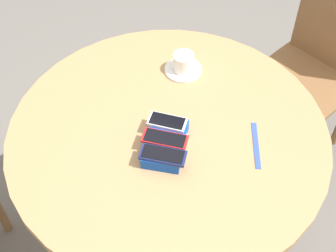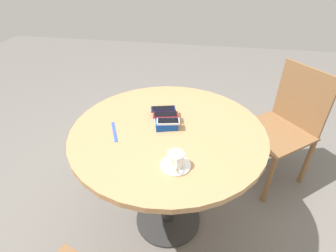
% 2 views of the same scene
% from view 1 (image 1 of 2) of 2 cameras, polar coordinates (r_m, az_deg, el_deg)
% --- Properties ---
extents(ground_plane, '(8.00, 8.00, 0.00)m').
position_cam_1_polar(ground_plane, '(2.16, 0.00, -13.80)').
color(ground_plane, slate).
extents(round_table, '(1.05, 1.05, 0.77)m').
position_cam_1_polar(round_table, '(1.61, 0.00, -3.25)').
color(round_table, '#2D2D2D').
rests_on(round_table, ground_plane).
extents(phone_box, '(0.21, 0.16, 0.04)m').
position_cam_1_polar(phone_box, '(1.45, -0.28, -2.15)').
color(phone_box, '#0F42AD').
rests_on(phone_box, round_table).
extents(phone_navy, '(0.09, 0.15, 0.01)m').
position_cam_1_polar(phone_navy, '(1.39, -0.62, -3.55)').
color(phone_navy, navy).
rests_on(phone_navy, phone_box).
extents(phone_red, '(0.09, 0.15, 0.01)m').
position_cam_1_polar(phone_red, '(1.43, -0.38, -1.57)').
color(phone_red, red).
rests_on(phone_red, phone_box).
extents(phone_white, '(0.08, 0.13, 0.01)m').
position_cam_1_polar(phone_white, '(1.48, 0.05, 0.46)').
color(phone_white, silver).
rests_on(phone_white, phone_box).
extents(saucer, '(0.14, 0.14, 0.01)m').
position_cam_1_polar(saucer, '(1.71, 1.87, 6.88)').
color(saucer, white).
rests_on(saucer, round_table).
extents(coffee_cup, '(0.10, 0.08, 0.07)m').
position_cam_1_polar(coffee_cup, '(1.69, 1.92, 7.87)').
color(coffee_cup, white).
rests_on(coffee_cup, saucer).
extents(lanyard_strap, '(0.17, 0.09, 0.00)m').
position_cam_1_polar(lanyard_strap, '(1.50, 10.69, -2.28)').
color(lanyard_strap, blue).
rests_on(lanyard_strap, round_table).
extents(chair_near_window, '(0.53, 0.53, 0.84)m').
position_cam_1_polar(chair_near_window, '(2.28, 16.79, 6.13)').
color(chair_near_window, brown).
rests_on(chair_near_window, ground_plane).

